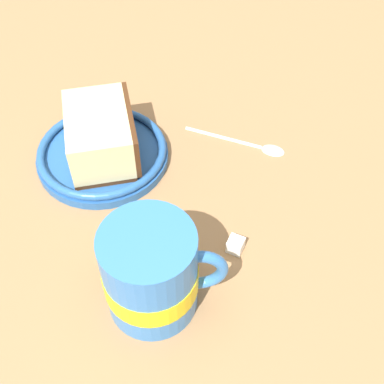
{
  "coord_description": "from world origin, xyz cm",
  "views": [
    {
      "loc": [
        22.85,
        -31.17,
        46.37
      ],
      "look_at": [
        2.97,
        -0.08,
        3.0
      ],
      "focal_mm": 47.58,
      "sensor_mm": 36.0,
      "label": 1
    }
  ],
  "objects_px": {
    "small_plate": "(103,154)",
    "tea_mug": "(152,273)",
    "sugar_cube": "(236,245)",
    "teaspoon": "(255,144)",
    "cake_slice": "(101,135)"
  },
  "relations": [
    {
      "from": "tea_mug",
      "to": "teaspoon",
      "type": "relative_size",
      "value": 0.81
    },
    {
      "from": "small_plate",
      "to": "tea_mug",
      "type": "distance_m",
      "value": 0.22
    },
    {
      "from": "cake_slice",
      "to": "tea_mug",
      "type": "relative_size",
      "value": 1.25
    },
    {
      "from": "tea_mug",
      "to": "sugar_cube",
      "type": "distance_m",
      "value": 0.11
    },
    {
      "from": "cake_slice",
      "to": "teaspoon",
      "type": "distance_m",
      "value": 0.2
    },
    {
      "from": "cake_slice",
      "to": "sugar_cube",
      "type": "xyz_separation_m",
      "value": [
        0.21,
        -0.03,
        -0.03
      ]
    },
    {
      "from": "small_plate",
      "to": "teaspoon",
      "type": "height_order",
      "value": "small_plate"
    },
    {
      "from": "tea_mug",
      "to": "sugar_cube",
      "type": "bearing_deg",
      "value": 68.51
    },
    {
      "from": "tea_mug",
      "to": "small_plate",
      "type": "bearing_deg",
      "value": 143.2
    },
    {
      "from": "cake_slice",
      "to": "sugar_cube",
      "type": "distance_m",
      "value": 0.21
    },
    {
      "from": "small_plate",
      "to": "cake_slice",
      "type": "distance_m",
      "value": 0.03
    },
    {
      "from": "small_plate",
      "to": "tea_mug",
      "type": "xyz_separation_m",
      "value": [
        0.17,
        -0.13,
        0.04
      ]
    },
    {
      "from": "small_plate",
      "to": "tea_mug",
      "type": "bearing_deg",
      "value": -36.8
    },
    {
      "from": "small_plate",
      "to": "sugar_cube",
      "type": "height_order",
      "value": "small_plate"
    },
    {
      "from": "small_plate",
      "to": "teaspoon",
      "type": "relative_size",
      "value": 1.22
    }
  ]
}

